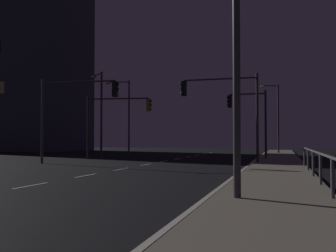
% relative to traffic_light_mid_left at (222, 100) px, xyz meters
% --- Properties ---
extents(ground_plane, '(112.00, 112.00, 0.00)m').
position_rel_traffic_light_mid_left_xyz_m(ground_plane, '(-4.36, -5.55, -4.02)').
color(ground_plane, black).
rests_on(ground_plane, ground).
extents(sidewalk_right, '(2.94, 77.00, 0.14)m').
position_rel_traffic_light_mid_left_xyz_m(sidewalk_right, '(3.38, -5.55, -3.95)').
color(sidewalk_right, gray).
rests_on(sidewalk_right, ground).
extents(lane_markings_center, '(0.14, 50.00, 0.01)m').
position_rel_traffic_light_mid_left_xyz_m(lane_markings_center, '(-4.36, -2.05, -4.02)').
color(lane_markings_center, silver).
rests_on(lane_markings_center, ground).
extents(lane_edge_line, '(0.14, 53.00, 0.01)m').
position_rel_traffic_light_mid_left_xyz_m(lane_edge_line, '(1.66, -0.55, -4.02)').
color(lane_edge_line, silver).
rests_on(lane_edge_line, ground).
extents(traffic_light_mid_left, '(4.96, 0.45, 5.43)m').
position_rel_traffic_light_mid_left_xyz_m(traffic_light_mid_left, '(0.00, 0.00, 0.00)').
color(traffic_light_mid_left, '#2D3033').
rests_on(traffic_light_mid_left, sidewalk_right).
extents(traffic_light_far_right, '(5.14, 0.79, 4.93)m').
position_rel_traffic_light_mid_left_xyz_m(traffic_light_far_right, '(-8.73, 4.08, -0.47)').
color(traffic_light_far_right, '#38383D').
rests_on(traffic_light_far_right, ground).
extents(traffic_light_near_right, '(2.97, 0.35, 5.05)m').
position_rel_traffic_light_mid_left_xyz_m(traffic_light_near_right, '(1.17, 5.68, -0.37)').
color(traffic_light_near_right, '#2D3033').
rests_on(traffic_light_near_right, sidewalk_right).
extents(traffic_light_far_center, '(5.25, 0.38, 5.37)m').
position_rel_traffic_light_mid_left_xyz_m(traffic_light_far_center, '(-8.86, -2.44, -0.17)').
color(traffic_light_far_center, '#4C4C51').
rests_on(traffic_light_far_center, ground).
extents(street_lamp_far_end, '(1.88, 0.90, 7.22)m').
position_rel_traffic_light_mid_left_xyz_m(street_lamp_far_end, '(2.95, 19.54, 0.46)').
color(street_lamp_far_end, '#38383D').
rests_on(street_lamp_far_end, sidewalk_right).
extents(street_lamp_across_street, '(1.57, 1.27, 7.37)m').
position_rel_traffic_light_mid_left_xyz_m(street_lamp_across_street, '(-11.61, 7.31, 0.40)').
color(street_lamp_across_street, '#38383D').
rests_on(street_lamp_across_street, ground).
extents(street_lamp_corner, '(1.59, 1.56, 7.14)m').
position_rel_traffic_light_mid_left_xyz_m(street_lamp_corner, '(2.30, -15.91, 0.43)').
color(street_lamp_corner, '#38383D').
rests_on(street_lamp_corner, sidewalk_right).
extents(street_lamp_mid_block, '(2.48, 0.78, 7.58)m').
position_rel_traffic_light_mid_left_xyz_m(street_lamp_mid_block, '(-11.90, 14.08, 0.56)').
color(street_lamp_mid_block, '#4C4C51').
rests_on(street_lamp_mid_block, ground).
extents(barrier_fence, '(0.09, 21.94, 0.98)m').
position_rel_traffic_light_mid_left_xyz_m(barrier_fence, '(4.70, -14.13, -3.14)').
color(barrier_fence, '#59595E').
rests_on(barrier_fence, sidewalk_right).
extents(building_distant, '(20.98, 9.87, 22.25)m').
position_rel_traffic_light_mid_left_xyz_m(building_distant, '(-32.64, 23.75, 7.10)').
color(building_distant, '#3D424C').
rests_on(building_distant, ground).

